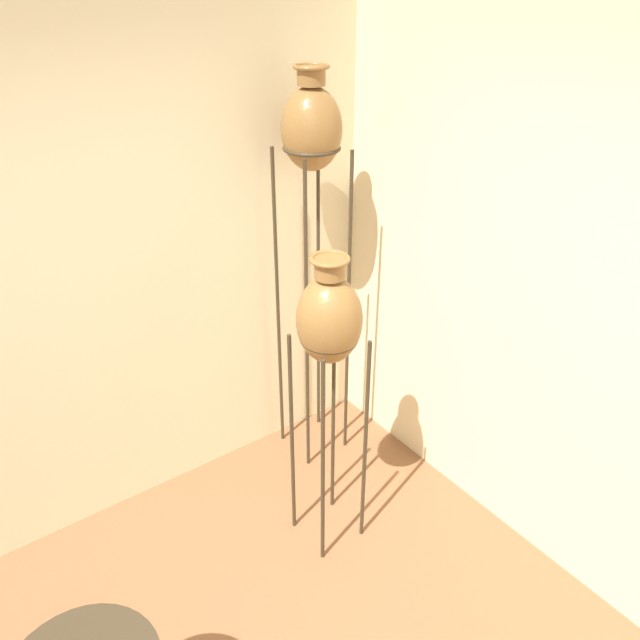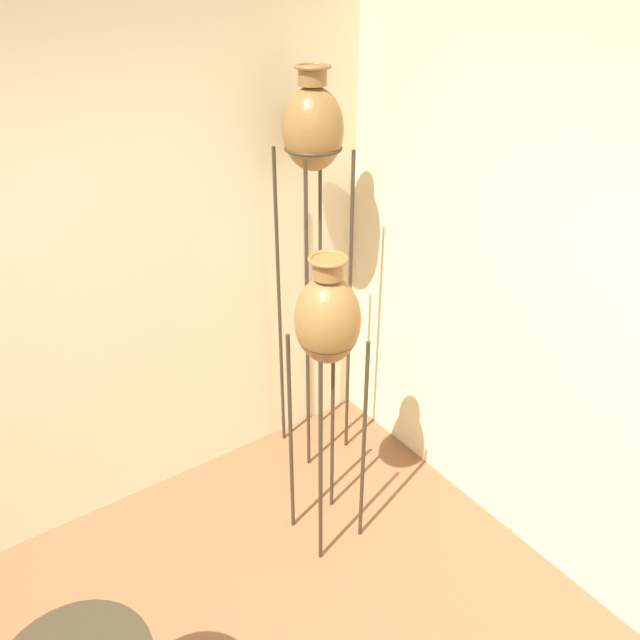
{
  "view_description": "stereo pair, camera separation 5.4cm",
  "coord_description": "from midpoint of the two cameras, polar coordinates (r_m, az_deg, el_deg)",
  "views": [
    {
      "loc": [
        -0.32,
        -0.82,
        2.65
      ],
      "look_at": [
        1.31,
        1.4,
        1.1
      ],
      "focal_mm": 35.0,
      "sensor_mm": 36.0,
      "label": 1
    },
    {
      "loc": [
        -0.28,
        -0.85,
        2.65
      ],
      "look_at": [
        1.31,
        1.4,
        1.1
      ],
      "focal_mm": 35.0,
      "sensor_mm": 36.0,
      "label": 2
    }
  ],
  "objects": [
    {
      "name": "vase_stand_tall",
      "position": [
        3.21,
        -0.13,
        15.99
      ],
      "size": [
        0.31,
        0.31,
        2.27
      ],
      "color": "#382D1E",
      "rests_on": "ground_plane"
    },
    {
      "name": "wall_back",
      "position": [
        3.11,
        -26.21,
        1.38
      ],
      "size": [
        7.89,
        0.06,
        2.7
      ],
      "color": "beige",
      "rests_on": "ground_plane"
    },
    {
      "name": "vase_stand_medium",
      "position": [
        2.76,
        1.27,
        -0.4
      ],
      "size": [
        0.3,
        0.3,
        1.61
      ],
      "color": "#382D1E",
      "rests_on": "ground_plane"
    }
  ]
}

